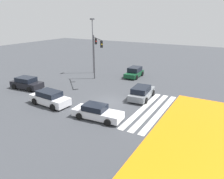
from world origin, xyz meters
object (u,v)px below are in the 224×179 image
object	(u,v)px
traffic_signal_mast	(96,50)
car_2	(27,83)
car_1	(134,72)
street_light_pole_a	(93,42)
car_3	(142,92)
pedestrian	(149,146)
car_0	(50,98)
car_4	(97,112)

from	to	relation	value
traffic_signal_mast	car_2	bearing A→B (deg)	-85.00
car_1	street_light_pole_a	size ratio (longest dim) A/B	0.47
car_3	traffic_signal_mast	bearing A→B (deg)	64.65
car_1	street_light_pole_a	bearing A→B (deg)	-83.81
pedestrian	street_light_pole_a	xyz separation A→B (m)	(17.98, 16.78, 4.32)
car_0	pedestrian	bearing A→B (deg)	-12.24
car_0	car_2	size ratio (longest dim) A/B	1.09
car_4	car_2	bearing A→B (deg)	163.30
traffic_signal_mast	car_0	size ratio (longest dim) A/B	1.37
car_0	pedestrian	size ratio (longest dim) A/B	2.82
car_1	car_0	bearing A→B (deg)	-14.17
street_light_pole_a	car_1	bearing A→B (deg)	-81.77
car_0	car_3	distance (m)	10.49
car_2	pedestrian	distance (m)	20.72
car_1	street_light_pole_a	xyz separation A→B (m)	(-1.04, 7.17, 4.53)
car_3	street_light_pole_a	xyz separation A→B (m)	(7.40, 11.90, 4.56)
traffic_signal_mast	car_0	world-z (taller)	traffic_signal_mast
car_2	street_light_pole_a	world-z (taller)	street_light_pole_a
traffic_signal_mast	car_4	bearing A→B (deg)	-11.37
traffic_signal_mast	car_3	size ratio (longest dim) A/B	1.37
traffic_signal_mast	street_light_pole_a	distance (m)	5.32
traffic_signal_mast	car_1	size ratio (longest dim) A/B	1.58
car_2	traffic_signal_mast	bearing A→B (deg)	45.86
traffic_signal_mast	street_light_pole_a	world-z (taller)	street_light_pole_a
car_2	street_light_pole_a	distance (m)	12.77
traffic_signal_mast	car_3	distance (m)	9.99
car_1	car_4	size ratio (longest dim) A/B	0.85
street_light_pole_a	traffic_signal_mast	bearing A→B (deg)	-140.73
car_0	car_1	xyz separation A→B (m)	(15.23, -3.27, -0.01)
car_2	street_light_pole_a	bearing A→B (deg)	71.68
car_0	pedestrian	xyz separation A→B (m)	(-3.79, -12.88, 0.21)
car_3	car_1	bearing A→B (deg)	25.04
car_0	car_1	size ratio (longest dim) A/B	1.16
car_1	car_3	world-z (taller)	car_1
traffic_signal_mast	car_2	xyz separation A→B (m)	(-7.48, 6.27, -3.97)
street_light_pole_a	pedestrian	bearing A→B (deg)	-136.98
traffic_signal_mast	car_0	bearing A→B (deg)	-41.89
car_2	car_4	size ratio (longest dim) A/B	0.89
car_3	street_light_pole_a	distance (m)	14.74
car_4	pedestrian	bearing A→B (deg)	-32.07
car_4	street_light_pole_a	distance (m)	18.40
car_0	street_light_pole_a	xyz separation A→B (m)	(14.19, 3.90, 4.53)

